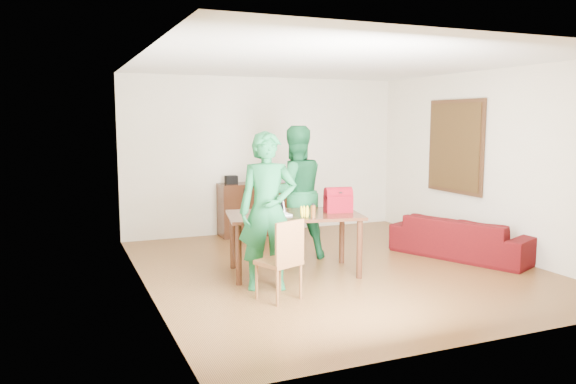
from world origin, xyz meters
name	(u,v)px	position (x,y,z in m)	size (l,w,h in m)	color
room	(334,170)	(0.01, 0.13, 1.31)	(5.20, 5.70, 2.90)	#402310
table	(294,221)	(-0.63, -0.01, 0.68)	(1.82, 1.26, 0.78)	black
chair	(279,276)	(-1.20, -0.93, 0.26)	(0.52, 0.51, 0.90)	brown
person_near	(268,211)	(-1.18, -0.49, 0.92)	(0.67, 0.44, 1.84)	#12552B
person_far	(295,193)	(-0.30, 0.73, 0.95)	(0.92, 0.72, 1.89)	#13572C
laptop	(277,212)	(-0.89, -0.05, 0.83)	(0.34, 0.24, 0.24)	white
bananas	(305,215)	(-0.63, -0.34, 0.81)	(0.15, 0.10, 0.06)	yellow
bottle	(313,211)	(-0.53, -0.37, 0.87)	(0.06, 0.06, 0.17)	brown
red_bag	(338,202)	(-0.05, -0.11, 0.91)	(0.35, 0.20, 0.26)	maroon
sofa	(462,237)	(1.95, -0.15, 0.29)	(1.99, 0.78, 0.58)	#3A0709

